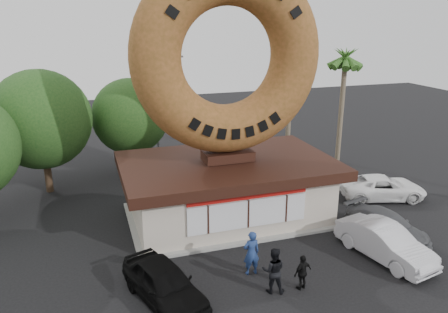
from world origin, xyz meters
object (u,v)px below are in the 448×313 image
(person_center, at_px, (273,270))
(car_silver, at_px, (385,242))
(person_left, at_px, (251,253))
(person_right, at_px, (303,272))
(car_white, at_px, (383,187))
(giant_donut, at_px, (228,57))
(street_lamp, at_px, (159,105))
(donut_shop, at_px, (228,187))
(car_grey, at_px, (387,226))
(car_black, at_px, (164,283))

(person_center, distance_m, car_silver, 5.94)
(car_silver, bearing_deg, person_left, 161.60)
(person_right, height_order, car_white, person_right)
(giant_donut, bearing_deg, street_lamp, 100.51)
(donut_shop, xyz_separation_m, person_right, (0.73, -7.25, -1.01))
(car_grey, height_order, car_white, car_white)
(donut_shop, xyz_separation_m, car_white, (9.75, -0.45, -1.06))
(person_right, distance_m, car_grey, 6.56)
(car_black, distance_m, car_grey, 11.59)
(car_black, height_order, car_grey, car_black)
(person_right, distance_m, car_white, 11.29)
(car_black, bearing_deg, car_silver, -18.23)
(giant_donut, relative_size, street_lamp, 1.21)
(person_left, bearing_deg, person_center, 102.42)
(donut_shop, bearing_deg, person_center, -93.78)
(donut_shop, distance_m, car_silver, 8.35)
(person_right, height_order, car_black, car_black)
(giant_donut, bearing_deg, donut_shop, -90.00)
(car_white, bearing_deg, donut_shop, 103.59)
(street_lamp, relative_size, car_black, 1.76)
(person_center, height_order, car_grey, person_center)
(donut_shop, xyz_separation_m, car_grey, (6.77, -4.71, -1.11))
(donut_shop, height_order, car_black, donut_shop)
(car_grey, bearing_deg, car_silver, -144.02)
(donut_shop, distance_m, person_center, 7.11)
(car_silver, bearing_deg, person_center, 175.43)
(giant_donut, bearing_deg, person_right, -84.23)
(car_black, bearing_deg, car_white, 3.73)
(giant_donut, relative_size, person_right, 6.39)
(street_lamp, xyz_separation_m, person_center, (1.39, -17.07, -3.51))
(person_center, bearing_deg, car_grey, -140.69)
(car_silver, distance_m, car_grey, 2.08)
(person_center, bearing_deg, person_left, -54.88)
(person_right, xyz_separation_m, car_silver, (4.68, 0.97, 0.03))
(person_right, bearing_deg, car_black, -27.92)
(giant_donut, xyz_separation_m, person_right, (0.73, -7.27, -7.90))
(car_silver, bearing_deg, donut_shop, 118.69)
(donut_shop, relative_size, person_center, 5.78)
(person_left, bearing_deg, person_right, 131.83)
(person_left, bearing_deg, car_grey, -174.74)
(person_center, xyz_separation_m, car_black, (-4.24, 0.77, -0.19))
(person_center, distance_m, person_right, 1.23)
(car_black, height_order, car_white, car_black)
(person_left, relative_size, person_center, 1.03)
(car_white, bearing_deg, car_grey, 161.32)
(street_lamp, bearing_deg, person_center, -85.35)
(donut_shop, distance_m, car_white, 9.81)
(car_white, bearing_deg, street_lamp, 64.18)
(person_right, relative_size, car_black, 0.33)
(person_center, bearing_deg, street_lamp, -64.01)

